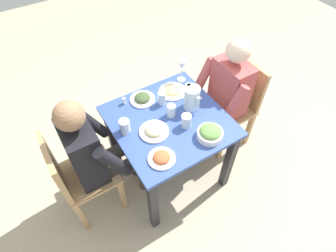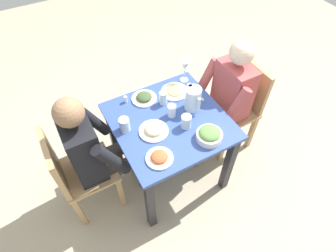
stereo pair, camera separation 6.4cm
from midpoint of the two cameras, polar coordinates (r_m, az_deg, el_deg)
name	(u,v)px [view 1 (the left image)]	position (r m, az deg, el deg)	size (l,w,h in m)	color
ground_plane	(169,171)	(2.64, -0.53, -9.32)	(8.00, 8.00, 0.00)	tan
dining_table	(169,131)	(2.15, -0.65, -1.15)	(0.82, 0.82, 0.73)	#334C99
chair_near	(76,175)	(2.17, -19.27, -9.59)	(0.40, 0.40, 0.87)	tan
chair_far	(236,101)	(2.59, 13.07, 5.06)	(0.40, 0.40, 0.87)	tan
diner_near	(98,152)	(2.05, -15.06, -5.17)	(0.48, 0.53, 1.16)	black
diner_far	(220,97)	(2.38, 9.96, 5.80)	(0.48, 0.53, 1.16)	#B24C4C
water_pitcher	(192,98)	(2.07, 4.03, 5.75)	(0.16, 0.12, 0.19)	silver
salad_bowl	(210,133)	(1.92, 7.71, -1.49)	(0.18, 0.18, 0.09)	white
plate_dolmas	(142,98)	(2.18, -6.11, 5.65)	(0.20, 0.20, 0.05)	white
plate_beans	(154,131)	(1.96, -3.82, -0.96)	(0.21, 0.21, 0.05)	white
plate_rice_curry	(162,158)	(1.82, -2.32, -6.55)	(0.18, 0.18, 0.05)	white
plate_fries	(173,91)	(2.24, 0.14, 7.24)	(0.22, 0.22, 0.04)	white
water_glass_near_right	(125,126)	(1.96, -9.82, -0.05)	(0.08, 0.08, 0.10)	silver
water_glass_by_pitcher	(162,98)	(2.12, -2.13, 5.71)	(0.06, 0.06, 0.11)	silver
water_glass_center	(171,111)	(2.04, -0.25, 3.18)	(0.06, 0.06, 0.10)	silver
water_glass_near_left	(186,121)	(1.97, 2.85, 1.04)	(0.07, 0.07, 0.10)	silver
wine_glass	(182,66)	(2.28, 2.05, 12.21)	(0.08, 0.08, 0.20)	silver
salt_shaker	(124,101)	(2.17, -9.86, 5.12)	(0.03, 0.03, 0.05)	white
fork_near	(124,126)	(2.03, -10.02, -0.08)	(0.17, 0.03, 0.01)	silver
knife_near	(194,93)	(2.24, 4.58, 6.81)	(0.18, 0.02, 0.01)	silver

